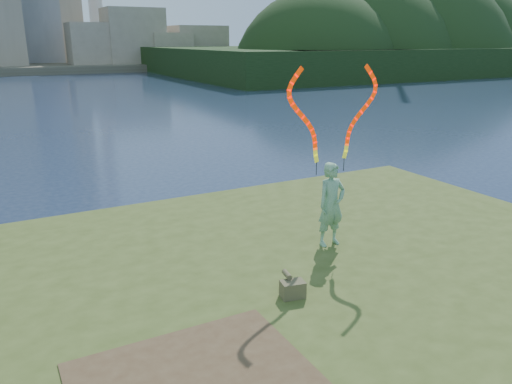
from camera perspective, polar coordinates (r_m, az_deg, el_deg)
ground at (r=10.74m, az=-1.56°, el=-12.21°), size 320.00×320.00×0.00m
grassy_knoll at (r=8.87m, az=5.40°, el=-16.66°), size 20.00×18.00×0.80m
far_shore at (r=103.57m, az=-26.55°, el=12.76°), size 320.00×40.00×1.20m
wooded_hill at (r=93.59m, az=15.22°, el=13.38°), size 78.00×50.00×63.00m
woman_with_ribbons at (r=11.05m, az=8.64°, el=0.81°), size 2.16×0.48×4.25m
canvas_bag at (r=9.15m, az=4.16°, el=-10.90°), size 0.47×0.53×0.40m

